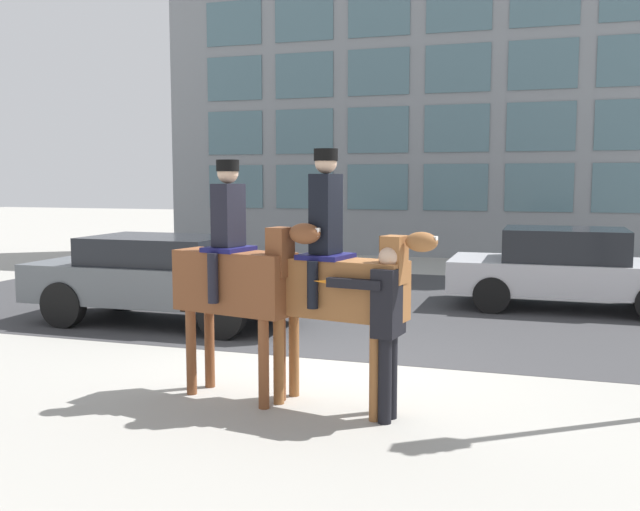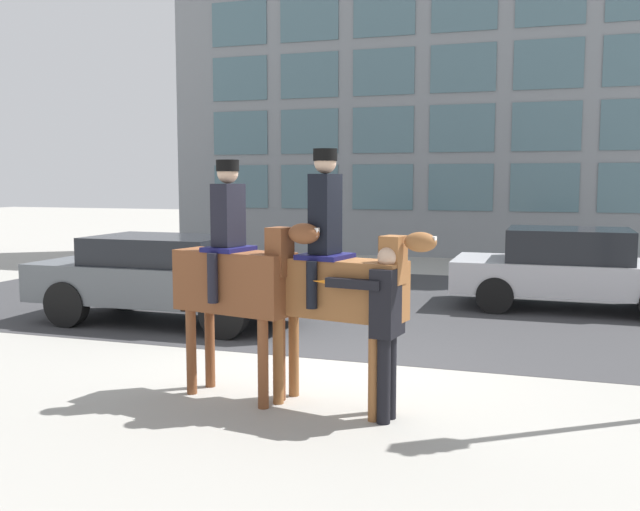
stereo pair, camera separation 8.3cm
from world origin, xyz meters
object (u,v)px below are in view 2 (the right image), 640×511
mounted_horse_companion (334,280)px  pedestrian_bystander (386,320)px  mounted_horse_lead (237,275)px  street_car_near_lane (167,276)px  street_car_far_lane (572,268)px

mounted_horse_companion → pedestrian_bystander: size_ratio=1.55×
mounted_horse_lead → street_car_near_lane: 4.30m
pedestrian_bystander → mounted_horse_companion: bearing=-12.6°
mounted_horse_companion → street_car_far_lane: 7.03m
mounted_horse_lead → street_car_far_lane: bearing=75.0°
mounted_horse_companion → pedestrian_bystander: (0.58, -0.22, -0.33)m
street_car_near_lane → street_car_far_lane: bearing=28.0°
street_car_near_lane → street_car_far_lane: street_car_far_lane is taller
mounted_horse_lead → street_car_near_lane: size_ratio=0.57×
mounted_horse_companion → mounted_horse_lead: bearing=-170.0°
mounted_horse_lead → pedestrian_bystander: mounted_horse_lead is taller
pedestrian_bystander → street_car_far_lane: bearing=-97.1°
mounted_horse_lead → street_car_far_lane: (3.47, 6.56, -0.57)m
mounted_horse_lead → pedestrian_bystander: (1.65, -0.24, -0.32)m
mounted_horse_companion → street_car_far_lane: bearing=81.1°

